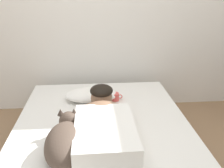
{
  "coord_description": "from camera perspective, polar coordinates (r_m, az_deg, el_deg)",
  "views": [
    {
      "loc": [
        -0.14,
        -1.52,
        1.45
      ],
      "look_at": [
        0.04,
        0.58,
        0.62
      ],
      "focal_mm": 40.46,
      "sensor_mm": 36.0,
      "label": 1
    }
  ],
  "objects": [
    {
      "name": "pillow",
      "position": [
        2.52,
        -4.65,
        -2.45
      ],
      "size": [
        0.52,
        0.32,
        0.11
      ],
      "primitive_type": "ellipsoid",
      "color": "white",
      "rests_on": "bed"
    },
    {
      "name": "cell_phone",
      "position": [
        1.93,
        -10.14,
        -12.68
      ],
      "size": [
        0.07,
        0.14,
        0.01
      ],
      "primitive_type": "cube",
      "color": "black",
      "rests_on": "bed"
    },
    {
      "name": "bed",
      "position": [
        2.2,
        -2.02,
        -13.68
      ],
      "size": [
        1.49,
        1.98,
        0.37
      ],
      "color": "#726051",
      "rests_on": "ground"
    },
    {
      "name": "back_wall",
      "position": [
        2.99,
        -2.2,
        17.69
      ],
      "size": [
        4.21,
        0.12,
        2.5
      ],
      "color": "silver",
      "rests_on": "ground"
    },
    {
      "name": "dog",
      "position": [
        1.76,
        -10.53,
        -12.43
      ],
      "size": [
        0.26,
        0.57,
        0.21
      ],
      "color": "#4C3D33",
      "rests_on": "bed"
    },
    {
      "name": "coffee_cup",
      "position": [
        2.52,
        0.61,
        -2.9
      ],
      "size": [
        0.12,
        0.09,
        0.07
      ],
      "color": "#D84C47",
      "rests_on": "bed"
    },
    {
      "name": "person_lying",
      "position": [
        1.92,
        -1.88,
        -8.86
      ],
      "size": [
        0.43,
        0.92,
        0.27
      ],
      "color": "white",
      "rests_on": "bed"
    }
  ]
}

